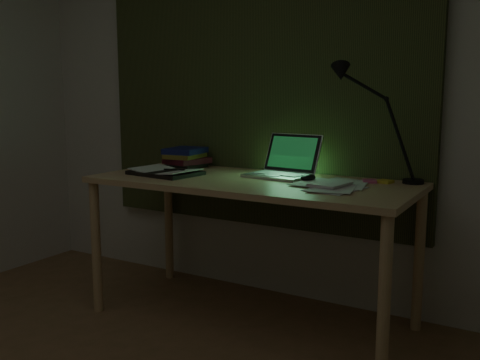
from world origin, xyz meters
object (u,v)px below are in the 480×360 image
at_px(open_textbook, 165,172).
at_px(desk_lamp, 416,127).
at_px(laptop, 278,155).
at_px(desk, 251,251).
at_px(book_stack, 185,158).
at_px(loose_papers, 322,183).

distance_m(open_textbook, desk_lamp, 1.40).
relative_size(laptop, open_textbook, 1.01).
distance_m(desk, laptop, 0.55).
xyz_separation_m(open_textbook, book_stack, (-0.08, 0.30, 0.05)).
xyz_separation_m(desk, loose_papers, (0.41, 0.01, 0.41)).
relative_size(desk, open_textbook, 4.59).
bearing_deg(book_stack, open_textbook, -75.57).
bearing_deg(laptop, book_stack, -179.03).
bearing_deg(desk_lamp, open_textbook, -158.90).
height_order(open_textbook, desk_lamp, desk_lamp).
relative_size(loose_papers, desk_lamp, 0.61).
relative_size(open_textbook, book_stack, 1.57).
xyz_separation_m(desk, book_stack, (-0.60, 0.22, 0.47)).
distance_m(laptop, book_stack, 0.69).
height_order(laptop, book_stack, laptop).
bearing_deg(open_textbook, desk_lamp, 24.26).
xyz_separation_m(loose_papers, desk_lamp, (0.39, 0.30, 0.28)).
distance_m(desk, book_stack, 0.79).
height_order(desk, open_textbook, open_textbook).
height_order(laptop, open_textbook, laptop).
height_order(desk, desk_lamp, desk_lamp).
bearing_deg(book_stack, loose_papers, -11.39).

